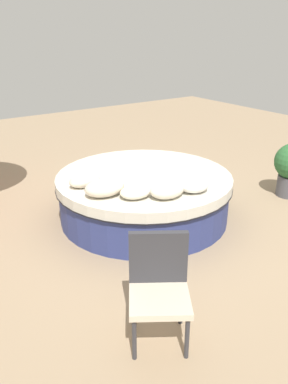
% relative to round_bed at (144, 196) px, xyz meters
% --- Properties ---
extents(ground_plane, '(16.00, 16.00, 0.00)m').
position_rel_round_bed_xyz_m(ground_plane, '(0.00, 0.00, -0.34)').
color(ground_plane, '#9E8466').
extents(round_bed, '(2.52, 2.52, 0.66)m').
position_rel_round_bed_xyz_m(round_bed, '(0.00, 0.00, 0.00)').
color(round_bed, navy).
rests_on(round_bed, ground_plane).
extents(throw_pillow_0, '(0.43, 0.28, 0.16)m').
position_rel_round_bed_xyz_m(throw_pillow_0, '(0.89, -0.10, 0.40)').
color(throw_pillow_0, beige).
rests_on(throw_pillow_0, round_bed).
extents(throw_pillow_1, '(0.52, 0.39, 0.21)m').
position_rel_round_bed_xyz_m(throw_pillow_1, '(0.82, 0.31, 0.43)').
color(throw_pillow_1, beige).
rests_on(throw_pillow_1, round_bed).
extents(throw_pillow_2, '(0.42, 0.32, 0.15)m').
position_rel_round_bed_xyz_m(throw_pillow_2, '(0.54, 0.59, 0.40)').
color(throw_pillow_2, beige).
rests_on(throw_pillow_2, round_bed).
extents(throw_pillow_3, '(0.45, 0.35, 0.20)m').
position_rel_round_bed_xyz_m(throw_pillow_3, '(0.22, 0.81, 0.42)').
color(throw_pillow_3, beige).
rests_on(throw_pillow_3, round_bed).
extents(throw_pillow_4, '(0.42, 0.38, 0.20)m').
position_rel_round_bed_xyz_m(throw_pillow_4, '(-0.18, 0.85, 0.42)').
color(throw_pillow_4, white).
rests_on(throw_pillow_4, round_bed).
extents(patio_chair, '(0.71, 0.70, 0.98)m').
position_rel_round_bed_xyz_m(patio_chair, '(1.26, 2.03, 0.22)').
color(patio_chair, '#333338').
rests_on(patio_chair, ground_plane).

